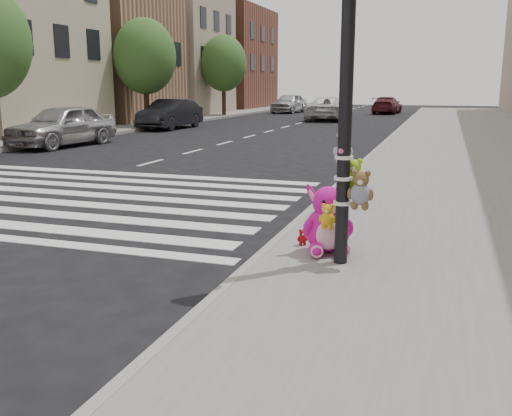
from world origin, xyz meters
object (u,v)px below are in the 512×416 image
at_px(red_teddy, 302,237).
at_px(car_white_near, 328,108).
at_px(pink_bunny, 328,224).
at_px(car_dark_far, 170,114).
at_px(signal_pole, 348,130).
at_px(car_silver_far, 62,125).

bearing_deg(red_teddy, car_white_near, 69.67).
height_order(pink_bunny, car_dark_far, car_dark_far).
bearing_deg(pink_bunny, car_dark_far, 104.02).
height_order(signal_pole, car_silver_far, signal_pole).
relative_size(pink_bunny, red_teddy, 4.09).
distance_m(signal_pole, car_dark_far, 23.66).
xyz_separation_m(red_teddy, car_dark_far, (-11.77, 19.51, 0.50)).
height_order(red_teddy, car_white_near, car_white_near).
height_order(red_teddy, car_dark_far, car_dark_far).
height_order(car_silver_far, car_white_near, car_silver_far).
bearing_deg(car_white_near, signal_pole, 95.42).
bearing_deg(car_silver_far, pink_bunny, -36.15).
xyz_separation_m(pink_bunny, car_dark_far, (-12.16, 19.74, 0.24)).
bearing_deg(car_silver_far, car_white_near, 76.73).
bearing_deg(car_white_near, car_dark_far, 50.11).
distance_m(car_silver_far, car_dark_far, 8.85).
height_order(pink_bunny, car_silver_far, car_silver_far).
relative_size(signal_pole, car_dark_far, 0.87).
xyz_separation_m(car_silver_far, car_white_near, (6.30, 18.34, -0.04)).
xyz_separation_m(red_teddy, car_white_near, (-5.47, 29.00, 0.49)).
height_order(red_teddy, car_silver_far, car_silver_far).
bearing_deg(car_white_near, car_silver_far, 64.74).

